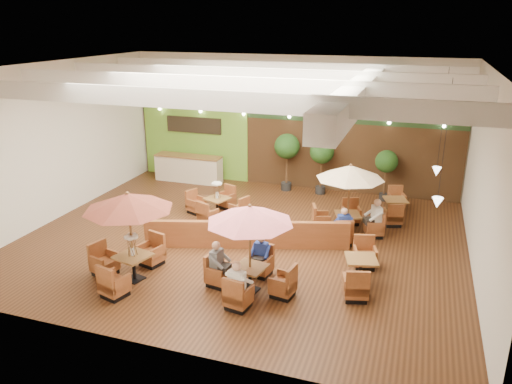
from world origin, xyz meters
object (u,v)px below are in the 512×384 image
at_px(table_2, 349,186).
at_px(diner_2, 218,260).
at_px(service_counter, 189,168).
at_px(topiary_0, 287,149).
at_px(diner_1, 261,251).
at_px(diner_3, 343,222).
at_px(topiary_2, 386,163).
at_px(table_5, 395,208).
at_px(topiary_1, 322,154).
at_px(booth_divider, 247,235).
at_px(table_0, 127,217).
at_px(diner_4, 375,215).
at_px(diner_0, 238,280).
at_px(table_4, 360,271).
at_px(table_1, 250,232).
at_px(table_3, 217,205).

xyz_separation_m(table_2, diner_2, (-2.74, -4.61, -0.91)).
relative_size(service_counter, topiary_0, 1.24).
height_order(table_2, diner_1, table_2).
bearing_deg(diner_3, topiary_2, 55.73).
distance_m(table_5, topiary_0, 5.07).
bearing_deg(topiary_1, topiary_2, 0.00).
bearing_deg(booth_divider, table_0, -145.51).
bearing_deg(table_0, topiary_1, 83.77).
height_order(table_5, diner_3, diner_3).
distance_m(table_0, topiary_0, 9.03).
bearing_deg(topiary_2, diner_1, -110.09).
bearing_deg(diner_4, diner_0, 127.35).
height_order(table_4, topiary_2, topiary_2).
relative_size(booth_divider, table_1, 2.60).
xyz_separation_m(table_0, diner_4, (6.02, 5.07, -1.07)).
distance_m(table_2, diner_1, 4.25).
height_order(table_1, table_4, table_1).
relative_size(service_counter, topiary_2, 1.47).
xyz_separation_m(table_3, topiary_2, (5.64, 3.63, 1.11)).
bearing_deg(booth_divider, topiary_0, 76.24).
relative_size(table_2, table_5, 1.03).
xyz_separation_m(table_4, diner_0, (-2.70, -2.28, 0.42)).
xyz_separation_m(service_counter, booth_divider, (4.76, -5.69, -0.14)).
relative_size(diner_3, diner_4, 0.91).
distance_m(service_counter, table_5, 9.11).
bearing_deg(service_counter, topiary_0, 2.58).
bearing_deg(topiary_0, table_4, -60.14).
bearing_deg(booth_divider, table_2, 20.51).
bearing_deg(service_counter, table_5, -9.31).
xyz_separation_m(table_4, topiary_0, (-4.00, 6.97, 1.45)).
distance_m(table_2, diner_4, 1.26).
distance_m(diner_0, diner_2, 1.27).
distance_m(table_4, table_5, 5.32).
relative_size(booth_divider, table_0, 2.43).
height_order(table_0, topiary_2, table_0).
bearing_deg(table_2, diner_2, -139.72).
relative_size(table_5, topiary_2, 1.19).
distance_m(table_1, table_4, 3.32).
distance_m(table_0, table_4, 6.44).
relative_size(diner_2, diner_3, 1.04).
relative_size(table_1, diner_4, 2.86).
relative_size(diner_0, diner_1, 1.14).
bearing_deg(table_1, topiary_2, 81.58).
relative_size(table_2, diner_1, 3.36).
bearing_deg(table_5, diner_4, -123.04).
bearing_deg(diner_1, table_5, -118.06).
relative_size(table_0, diner_4, 3.07).
height_order(topiary_0, diner_2, topiary_0).
bearing_deg(diner_1, diner_0, 91.35).
relative_size(service_counter, diner_4, 3.48).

